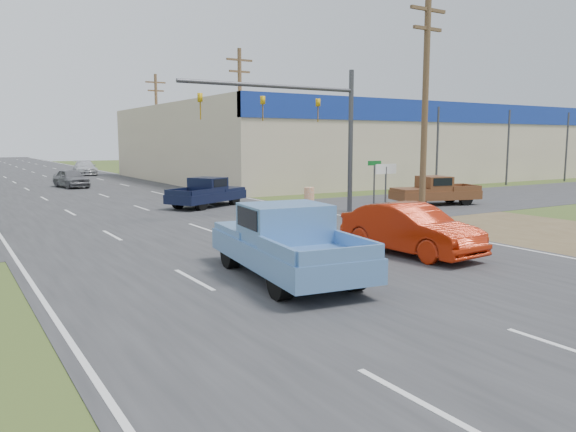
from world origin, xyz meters
TOP-DOWN VIEW (x-y plane):
  - ground at (0.00, 0.00)m, footprint 200.00×200.00m
  - main_road at (0.00, 40.00)m, footprint 15.00×180.00m
  - cross_road at (0.00, 18.00)m, footprint 120.00×10.00m
  - dirt_verge at (11.00, 10.00)m, footprint 8.00×18.00m
  - big_box_store at (32.00, 39.93)m, footprint 50.00×28.10m
  - utility_pole_1 at (9.50, 13.00)m, footprint 2.00×0.28m
  - utility_pole_2 at (9.50, 31.00)m, footprint 2.00×0.28m
  - utility_pole_3 at (9.50, 49.00)m, footprint 2.00×0.28m
  - tree_3 at (55.00, 70.00)m, footprint 8.40×8.40m
  - tree_5 at (30.00, 95.00)m, footprint 7.98×7.98m
  - barrel_0 at (8.00, 12.00)m, footprint 0.56×0.56m
  - barrel_1 at (8.40, 20.50)m, footprint 0.56×0.56m
  - lane_sign at (8.20, 14.00)m, footprint 1.20×0.08m
  - street_name_sign at (8.80, 15.50)m, footprint 0.80×0.08m
  - signal_mast at (5.82, 17.00)m, footprint 9.12×0.40m
  - red_convertible at (3.50, 7.53)m, footprint 2.03×4.90m
  - blue_pickup at (-1.43, 7.05)m, footprint 3.00×6.11m
  - navy_pickup at (3.33, 22.78)m, footprint 5.12×3.88m
  - brown_pickup at (14.32, 16.91)m, footprint 5.16×3.00m
  - distant_car_grey at (-0.50, 39.79)m, footprint 2.34×4.40m
  - distant_car_silver at (3.91, 55.68)m, footprint 2.59×5.28m

SIDE VIEW (x-z plane):
  - ground at x=0.00m, z-range 0.00..0.00m
  - dirt_verge at x=11.00m, z-range 0.00..0.01m
  - cross_road at x=0.00m, z-range 0.00..0.02m
  - main_road at x=0.00m, z-range 0.00..0.02m
  - barrel_0 at x=8.00m, z-range 0.00..1.00m
  - barrel_1 at x=8.40m, z-range 0.00..1.00m
  - distant_car_grey at x=-0.50m, z-range 0.00..1.42m
  - distant_car_silver at x=3.91m, z-range 0.00..1.48m
  - red_convertible at x=3.50m, z-range 0.00..1.58m
  - navy_pickup at x=3.33m, z-range 0.01..1.60m
  - brown_pickup at x=14.32m, z-range 0.01..1.62m
  - blue_pickup at x=-1.43m, z-range 0.01..1.95m
  - street_name_sign at x=8.80m, z-range 0.30..2.91m
  - lane_sign at x=8.20m, z-range 0.64..3.16m
  - big_box_store at x=32.00m, z-range 0.01..6.61m
  - signal_mast at x=5.82m, z-range 1.30..8.30m
  - utility_pole_1 at x=9.50m, z-range 0.32..10.32m
  - utility_pole_2 at x=9.50m, z-range 0.32..10.32m
  - utility_pole_3 at x=9.50m, z-range 0.32..10.32m
  - tree_5 at x=30.00m, z-range 0.94..10.82m
  - tree_3 at x=55.00m, z-range 0.99..11.39m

